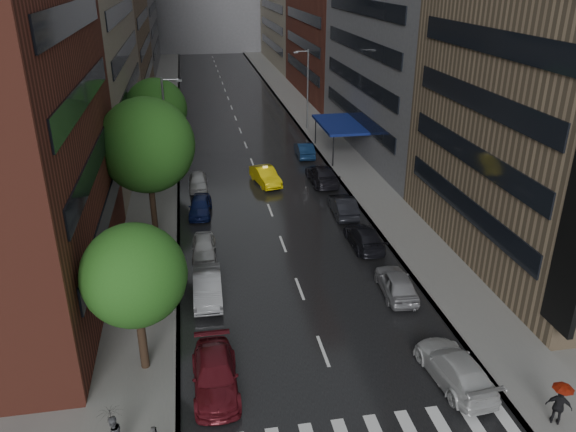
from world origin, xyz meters
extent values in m
plane|color=gray|center=(0.00, 0.00, 0.00)|extent=(220.00, 220.00, 0.00)
cube|color=black|center=(0.00, 50.00, 0.01)|extent=(14.00, 140.00, 0.01)
cube|color=gray|center=(-9.00, 50.00, 0.07)|extent=(4.00, 140.00, 0.15)
cube|color=gray|center=(9.00, 50.00, 0.07)|extent=(4.00, 140.00, 0.15)
cube|color=silver|center=(3.70, -2.00, 0.01)|extent=(0.55, 2.80, 0.01)
cube|color=silver|center=(5.10, -2.00, 0.01)|extent=(0.55, 2.80, 0.01)
cube|color=silver|center=(6.50, -2.00, 0.01)|extent=(0.55, 2.80, 0.01)
cube|color=#937A5B|center=(-15.00, 64.00, 11.00)|extent=(8.00, 28.00, 22.00)
cube|color=#937A5B|center=(15.00, 12.00, 15.00)|extent=(8.00, 20.00, 30.00)
cube|color=slate|center=(15.00, 36.00, 12.00)|extent=(8.00, 28.00, 24.00)
cylinder|color=#382619|center=(-8.60, 4.18, 2.04)|extent=(0.40, 0.40, 4.08)
sphere|color=#1E5116|center=(-8.60, 4.18, 5.10)|extent=(4.66, 4.66, 4.66)
cylinder|color=#382619|center=(-8.60, 18.22, 2.74)|extent=(0.40, 0.40, 5.49)
sphere|color=#1E5116|center=(-8.60, 18.22, 6.86)|extent=(6.27, 6.27, 6.27)
cylinder|color=#382619|center=(-8.60, 32.43, 2.39)|extent=(0.40, 0.40, 4.78)
sphere|color=#1E5116|center=(-8.60, 32.43, 5.97)|extent=(5.46, 5.46, 5.46)
imported|color=yellow|center=(0.46, 27.87, 0.75)|extent=(2.49, 4.77, 1.50)
imported|color=#5D121A|center=(-5.40, 2.26, 0.72)|extent=(2.03, 4.98, 1.45)
imported|color=#96979B|center=(-5.40, 9.95, 0.75)|extent=(1.67, 4.58, 1.50)
imported|color=#B8B8B8|center=(-5.40, 15.15, 0.66)|extent=(1.69, 3.92, 1.32)
imported|color=#0E1745|center=(-5.40, 22.11, 0.70)|extent=(2.03, 4.23, 1.40)
imported|color=silver|center=(-5.40, 27.73, 0.66)|extent=(1.61, 3.91, 1.32)
imported|color=silver|center=(5.40, 0.82, 0.74)|extent=(2.50, 5.26, 1.48)
imported|color=gray|center=(5.40, 8.45, 0.74)|extent=(2.06, 4.47, 1.49)
imported|color=black|center=(5.40, 14.69, 0.70)|extent=(1.96, 4.80, 1.39)
imported|color=black|center=(5.40, 20.13, 0.75)|extent=(1.79, 4.62, 1.50)
imported|color=black|center=(5.40, 27.17, 0.79)|extent=(2.24, 5.46, 1.58)
imported|color=#0D203E|center=(5.40, 34.98, 0.74)|extent=(1.72, 4.53, 1.48)
imported|color=black|center=(-9.46, -0.89, 1.80)|extent=(0.96, 0.98, 0.88)
imported|color=black|center=(8.33, -2.51, 1.01)|extent=(1.07, 0.90, 1.72)
imported|color=#A4210C|center=(8.33, -2.51, 1.80)|extent=(0.82, 0.82, 0.72)
cylinder|color=gray|center=(-7.80, 30.00, 4.65)|extent=(0.18, 0.18, 9.00)
cube|color=gray|center=(-6.40, 30.00, 8.85)|extent=(0.50, 0.22, 0.16)
cylinder|color=gray|center=(7.80, 45.00, 4.65)|extent=(0.18, 0.18, 9.00)
cube|color=gray|center=(6.40, 45.00, 8.85)|extent=(0.50, 0.22, 0.16)
cube|color=navy|center=(9.00, 35.00, 3.15)|extent=(4.00, 8.00, 0.25)
cylinder|color=black|center=(7.40, 31.20, 1.65)|extent=(0.12, 0.12, 3.00)
cylinder|color=black|center=(7.40, 38.80, 1.65)|extent=(0.12, 0.12, 3.00)
camera|label=1|loc=(-5.70, -18.10, 17.43)|focal=35.00mm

